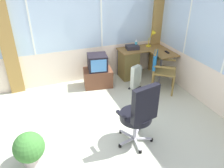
{
  "coord_description": "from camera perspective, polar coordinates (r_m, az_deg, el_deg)",
  "views": [
    {
      "loc": [
        -0.81,
        -2.57,
        2.52
      ],
      "look_at": [
        0.47,
        0.74,
        0.56
      ],
      "focal_mm": 34.8,
      "sensor_mm": 36.0,
      "label": 1
    }
  ],
  "objects": [
    {
      "name": "ground",
      "position": [
        3.71,
        -2.76,
        -14.51
      ],
      "size": [
        5.58,
        5.33,
        0.06
      ],
      "primitive_type": "cube",
      "color": "beige"
    },
    {
      "name": "north_window_panel",
      "position": [
        4.99,
        -11.45,
        13.92
      ],
      "size": [
        4.58,
        0.07,
        2.55
      ],
      "color": "#F1E1C5",
      "rests_on": "ground"
    },
    {
      "name": "curtain_north_left",
      "position": [
        4.88,
        -26.08,
        10.69
      ],
      "size": [
        0.29,
        0.09,
        2.45
      ],
      "primitive_type": "cube",
      "rotation": [
        0.0,
        0.0,
        0.08
      ],
      "color": "#A17C3C",
      "rests_on": "ground"
    },
    {
      "name": "curtain_corner",
      "position": [
        5.67,
        11.93,
        15.17
      ],
      "size": [
        0.29,
        0.09,
        2.45
      ],
      "primitive_type": "cube",
      "rotation": [
        0.0,
        0.0,
        -0.06
      ],
      "color": "#A17C3C",
      "rests_on": "ground"
    },
    {
      "name": "desk",
      "position": [
        5.4,
        5.02,
        5.63
      ],
      "size": [
        1.16,
        1.01,
        0.72
      ],
      "color": "olive",
      "rests_on": "ground"
    },
    {
      "name": "desk_lamp",
      "position": [
        5.51,
        10.75,
        12.32
      ],
      "size": [
        0.23,
        0.2,
        0.41
      ],
      "color": "yellow",
      "rests_on": "desk"
    },
    {
      "name": "tv_remote",
      "position": [
        5.25,
        14.26,
        8.13
      ],
      "size": [
        0.05,
        0.15,
        0.02
      ],
      "primitive_type": "cube",
      "rotation": [
        0.0,
        0.0,
        -0.05
      ],
      "color": "black",
      "rests_on": "desk"
    },
    {
      "name": "spray_bottle",
      "position": [
        5.4,
        6.35,
        10.48
      ],
      "size": [
        0.06,
        0.06,
        0.22
      ],
      "color": "#44BED0",
      "rests_on": "desk"
    },
    {
      "name": "paper_tray",
      "position": [
        5.33,
        5.38,
        9.6
      ],
      "size": [
        0.33,
        0.27,
        0.09
      ],
      "primitive_type": "cube",
      "rotation": [
        0.0,
        0.0,
        -0.15
      ],
      "color": "#2D2A31",
      "rests_on": "desk"
    },
    {
      "name": "wooden_armchair",
      "position": [
        4.84,
        12.35,
        4.65
      ],
      "size": [
        0.67,
        0.67,
        0.89
      ],
      "color": "olive",
      "rests_on": "ground"
    },
    {
      "name": "office_chair",
      "position": [
        3.23,
        7.3,
        -7.34
      ],
      "size": [
        0.62,
        0.57,
        1.09
      ],
      "color": "#B7B7BF",
      "rests_on": "ground"
    },
    {
      "name": "tv_on_stand",
      "position": [
        5.01,
        -3.76,
        3.06
      ],
      "size": [
        0.7,
        0.54,
        0.77
      ],
      "color": "brown",
      "rests_on": "ground"
    },
    {
      "name": "space_heater",
      "position": [
        4.94,
        6.37,
        1.84
      ],
      "size": [
        0.33,
        0.27,
        0.56
      ],
      "color": "silver",
      "rests_on": "ground"
    },
    {
      "name": "potted_plant",
      "position": [
        3.34,
        -20.92,
        -15.48
      ],
      "size": [
        0.43,
        0.43,
        0.52
      ],
      "color": "beige",
      "rests_on": "ground"
    }
  ]
}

